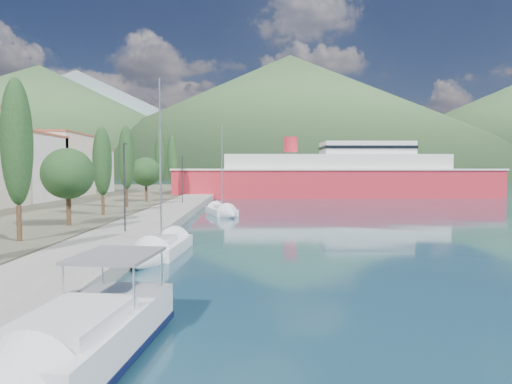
{
  "coord_description": "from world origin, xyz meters",
  "views": [
    {
      "loc": [
        -0.54,
        -15.35,
        5.04
      ],
      "look_at": [
        0.0,
        14.0,
        3.5
      ],
      "focal_mm": 30.0,
      "sensor_mm": 36.0,
      "label": 1
    }
  ],
  "objects": [
    {
      "name": "ground",
      "position": [
        0.0,
        120.0,
        0.0
      ],
      "size": [
        1400.0,
        1400.0,
        0.0
      ],
      "primitive_type": "plane",
      "color": "#173A4A"
    },
    {
      "name": "quay",
      "position": [
        -9.0,
        26.0,
        0.4
      ],
      "size": [
        5.0,
        88.0,
        0.8
      ],
      "primitive_type": "cube",
      "color": "gray",
      "rests_on": "ground"
    },
    {
      "name": "hills_far",
      "position": [
        138.59,
        618.73,
        77.39
      ],
      "size": [
        1480.0,
        900.0,
        180.0
      ],
      "color": "slate",
      "rests_on": "ground"
    },
    {
      "name": "hills_near",
      "position": [
        98.04,
        372.5,
        49.18
      ],
      "size": [
        1010.0,
        520.0,
        115.0
      ],
      "color": "#3A5B32",
      "rests_on": "ground"
    },
    {
      "name": "tree_row",
      "position": [
        -14.46,
        31.44,
        5.82
      ],
      "size": [
        3.97,
        62.25,
        10.73
      ],
      "color": "#47301E",
      "rests_on": "land_strip"
    },
    {
      "name": "lamp_posts",
      "position": [
        -9.0,
        14.74,
        4.08
      ],
      "size": [
        0.15,
        49.8,
        6.06
      ],
      "color": "#2D2D33",
      "rests_on": "quay"
    },
    {
      "name": "motor_cruiser",
      "position": [
        -4.89,
        -5.84,
        0.54
      ],
      "size": [
        3.62,
        9.08,
        3.26
      ],
      "color": "black",
      "rests_on": "ground"
    },
    {
      "name": "sailboat_near",
      "position": [
        -5.86,
        8.43,
        0.31
      ],
      "size": [
        3.04,
        8.04,
        11.3
      ],
      "color": "silver",
      "rests_on": "ground"
    },
    {
      "name": "sailboat_mid",
      "position": [
        -2.98,
        31.02,
        0.31
      ],
      "size": [
        4.71,
        7.8,
        10.92
      ],
      "color": "silver",
      "rests_on": "ground"
    },
    {
      "name": "ferry",
      "position": [
        15.76,
        64.42,
        3.56
      ],
      "size": [
        58.99,
        12.65,
        11.71
      ],
      "color": "red",
      "rests_on": "ground"
    }
  ]
}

